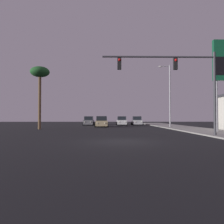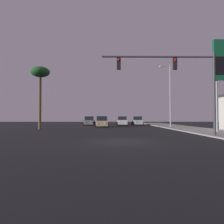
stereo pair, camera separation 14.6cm
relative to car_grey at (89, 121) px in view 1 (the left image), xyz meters
The scene contains 10 objects.
ground_plane 28.68m from the car_grey, 80.84° to the right, with size 120.00×120.00×0.00m, color black.
sidewalk_right 23.10m from the car_grey, 52.46° to the right, with size 5.00×60.00×0.12m.
car_grey is the anchor object (origin of this frame).
car_silver 9.34m from the car_grey, ahead, with size 2.04×4.34×1.68m.
car_white 6.32m from the car_grey, ahead, with size 2.04×4.32×1.68m.
car_tan 7.97m from the car_grey, 70.43° to the right, with size 2.04×4.34×1.68m.
traffic_light_mast 27.10m from the car_grey, 69.50° to the right, with size 8.84×0.36×6.50m.
street_lamp 16.86m from the car_grey, 39.40° to the right, with size 1.74×0.24×9.00m.
gas_station_sign 26.30m from the car_grey, 54.13° to the right, with size 2.00×0.42×9.00m.
palm_tree_near 16.31m from the car_grey, 109.01° to the right, with size 2.40×2.40×7.92m.
Camera 1 is at (-0.85, -13.58, 1.52)m, focal length 35.00 mm.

